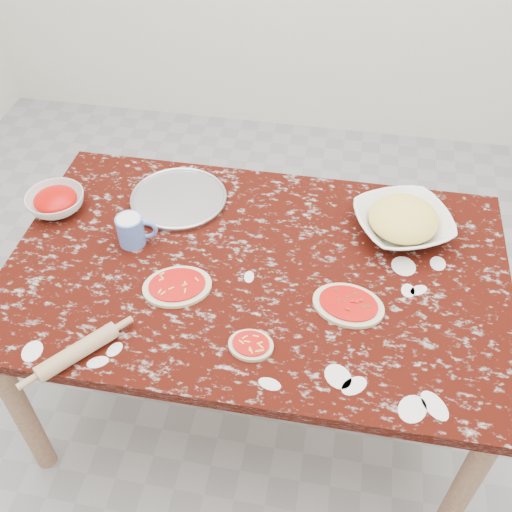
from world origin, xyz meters
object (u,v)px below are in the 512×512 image
object	(u,v)px
worktable	(256,284)
cheese_bowl	(402,224)
sauce_bowl	(56,202)
flour_mug	(132,230)
rolling_pin	(77,352)
pizza_tray	(179,199)

from	to	relation	value
worktable	cheese_bowl	world-z (taller)	cheese_bowl
worktable	sauce_bowl	world-z (taller)	sauce_bowl
cheese_bowl	worktable	bearing A→B (deg)	-151.26
sauce_bowl	cheese_bowl	world-z (taller)	cheese_bowl
flour_mug	sauce_bowl	bearing A→B (deg)	160.36
rolling_pin	cheese_bowl	bearing A→B (deg)	37.66
flour_mug	worktable	bearing A→B (deg)	-5.75
cheese_bowl	flour_mug	world-z (taller)	flour_mug
sauce_bowl	rolling_pin	bearing A→B (deg)	-61.70
worktable	pizza_tray	bearing A→B (deg)	140.11
worktable	rolling_pin	xyz separation A→B (m)	(-0.42, -0.43, 0.11)
pizza_tray	rolling_pin	distance (m)	0.71
sauce_bowl	flour_mug	distance (m)	0.34
sauce_bowl	rolling_pin	world-z (taller)	sauce_bowl
pizza_tray	cheese_bowl	size ratio (longest dim) A/B	1.08
rolling_pin	flour_mug	bearing A→B (deg)	89.56
flour_mug	rolling_pin	xyz separation A→B (m)	(-0.00, -0.47, -0.03)
worktable	rolling_pin	bearing A→B (deg)	-134.71
cheese_bowl	rolling_pin	size ratio (longest dim) A/B	1.29
worktable	flour_mug	distance (m)	0.44
flour_mug	rolling_pin	size ratio (longest dim) A/B	0.55
flour_mug	rolling_pin	world-z (taller)	flour_mug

